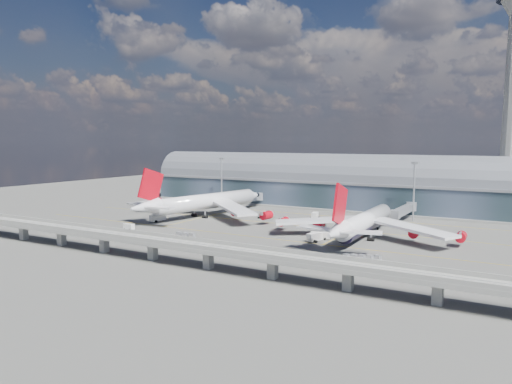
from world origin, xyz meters
The scene contains 19 objects.
ground centered at (0.00, 0.00, 0.00)m, with size 500.00×500.00×0.00m, color #474744.
taxi_lines centered at (0.00, 22.11, 0.01)m, with size 200.00×80.12×0.01m.
terminal centered at (0.00, 77.99, 11.34)m, with size 200.00×30.00×28.00m.
guideway centered at (0.00, -55.00, 5.29)m, with size 220.00×8.50×7.20m.
floodlight_mast_left centered at (-50.00, 55.00, 13.63)m, with size 3.00×0.70×25.70m.
floodlight_mast_right centered at (50.00, 55.00, 13.63)m, with size 3.00×0.70×25.70m.
airliner_left centered at (-36.00, 18.67, 6.87)m, with size 74.76×78.69×24.05m.
airliner_right centered at (43.73, 6.14, 5.84)m, with size 67.83×70.89×22.51m.
jet_bridge_left centered at (-32.06, 53.12, 5.18)m, with size 4.40×28.00×7.25m.
jet_bridge_right centered at (47.17, 51.18, 5.18)m, with size 4.40×32.00×7.25m.
service_truck_0 centered at (-45.17, -1.36, 1.60)m, with size 3.35×7.73×3.10m.
service_truck_1 centered at (-40.97, -22.93, 1.27)m, with size 4.37×2.21×2.52m.
service_truck_2 centered at (30.50, -1.54, 1.29)m, with size 7.11×3.95×2.48m.
service_truck_3 centered at (30.51, -6.53, 1.51)m, with size 4.14×6.54×2.95m.
service_truck_4 centered at (10.69, 39.30, 1.44)m, with size 3.12×5.23×2.85m.
service_truck_5 centered at (-10.27, 29.26, 1.29)m, with size 3.68×5.59×2.52m.
cargo_train_0 centered at (-12.57, -23.41, 0.90)m, with size 7.88×2.49×1.73m.
cargo_train_1 centered at (53.23, -24.06, 0.76)m, with size 10.87×4.98×1.47m.
cargo_train_2 centered at (40.07, -37.84, 0.97)m, with size 8.53×3.74×1.87m.
Camera 1 is at (98.44, -163.99, 35.15)m, focal length 35.00 mm.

